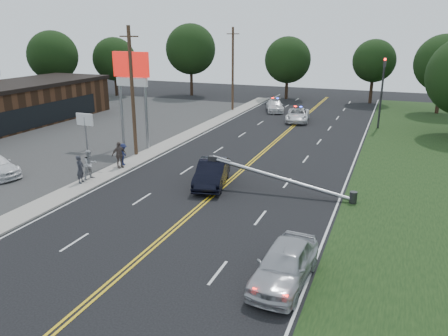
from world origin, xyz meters
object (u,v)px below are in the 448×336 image
at_px(small_sign, 85,123).
at_px(bystander_b, 90,164).
at_px(utility_pole_mid, 132,92).
at_px(bystander_a, 80,169).
at_px(fallen_streetlight, 288,180).
at_px(bystander_c, 123,154).
at_px(traffic_signal, 382,87).
at_px(utility_pole_far, 233,69).
at_px(bystander_d, 119,155).
at_px(pylon_sign, 132,77).
at_px(waiting_sedan, 285,264).
at_px(emergency_a, 298,115).
at_px(crashed_sedan, 212,173).
at_px(emergency_b, 275,106).

bearing_deg(small_sign, bystander_b, -49.94).
bearing_deg(utility_pole_mid, bystander_a, -86.61).
bearing_deg(fallen_streetlight, bystander_c, 174.78).
xyz_separation_m(small_sign, fallen_streetlight, (18.19, -4.00, -1.41)).
relative_size(traffic_signal, utility_pole_far, 0.70).
relative_size(small_sign, fallen_streetlight, 0.33).
height_order(fallen_streetlight, utility_pole_far, utility_pole_far).
height_order(utility_pole_mid, bystander_a, utility_pole_mid).
bearing_deg(traffic_signal, bystander_d, -127.67).
xyz_separation_m(pylon_sign, bystander_b, (1.81, -8.31, -4.89)).
height_order(waiting_sedan, emergency_a, waiting_sedan).
bearing_deg(utility_pole_mid, traffic_signal, 45.80).
relative_size(pylon_sign, fallen_streetlight, 0.85).
xyz_separation_m(waiting_sedan, emergency_a, (-6.60, 32.05, -0.10)).
xyz_separation_m(traffic_signal, bystander_b, (-16.99, -24.30, -3.10)).
bearing_deg(fallen_streetlight, utility_pole_far, 117.24).
bearing_deg(bystander_a, pylon_sign, -1.50).
relative_size(traffic_signal, bystander_b, 3.56).
bearing_deg(emergency_a, fallen_streetlight, -87.36).
xyz_separation_m(fallen_streetlight, utility_pole_far, (-13.39, 26.00, 4.17)).
bearing_deg(utility_pole_mid, fallen_streetlight, -16.64).
bearing_deg(bystander_b, crashed_sedan, -56.21).
height_order(pylon_sign, emergency_a, pylon_sign).
bearing_deg(pylon_sign, bystander_c, -66.93).
bearing_deg(waiting_sedan, emergency_b, 108.89).
distance_m(small_sign, emergency_a, 23.06).
xyz_separation_m(crashed_sedan, waiting_sedan, (7.22, -9.51, -0.01)).
bearing_deg(traffic_signal, pylon_sign, -139.61).
distance_m(utility_pole_mid, bystander_c, 5.09).
bearing_deg(bystander_a, utility_pole_mid, -8.73).
bearing_deg(bystander_d, utility_pole_far, 29.42).
xyz_separation_m(fallen_streetlight, crashed_sedan, (-4.97, -0.15, -0.10)).
bearing_deg(pylon_sign, utility_pole_far, 86.28).
bearing_deg(fallen_streetlight, emergency_b, 106.89).
bearing_deg(bystander_b, utility_pole_far, 19.54).
xyz_separation_m(small_sign, utility_pole_far, (4.80, 22.00, 2.75)).
relative_size(utility_pole_mid, waiting_sedan, 2.10).
xyz_separation_m(emergency_b, bystander_a, (-4.63, -30.65, 0.34)).
bearing_deg(utility_pole_mid, emergency_a, 63.86).
xyz_separation_m(small_sign, bystander_c, (5.56, -2.85, -1.40)).
relative_size(emergency_a, bystander_c, 3.15).
relative_size(traffic_signal, waiting_sedan, 1.48).
distance_m(pylon_sign, bystander_d, 7.71).
bearing_deg(bystander_d, pylon_sign, 48.96).
xyz_separation_m(small_sign, emergency_a, (13.83, 18.39, -1.63)).
distance_m(small_sign, crashed_sedan, 13.93).
xyz_separation_m(small_sign, traffic_signal, (22.30, 18.00, 1.87)).
relative_size(small_sign, waiting_sedan, 0.65).
height_order(waiting_sedan, bystander_b, bystander_b).
height_order(emergency_a, bystander_d, bystander_d).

